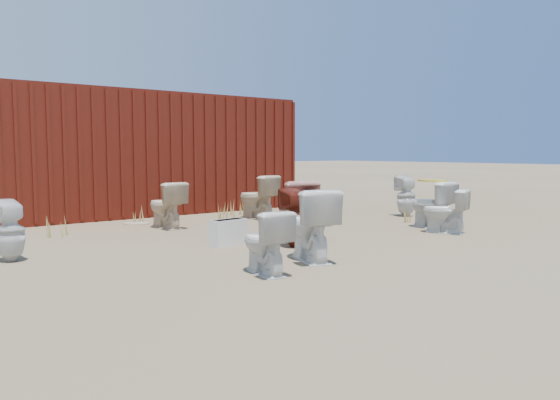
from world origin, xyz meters
TOP-DOWN VIEW (x-y plane):
  - ground at (0.00, 0.00)m, footprint 100.00×100.00m
  - shipping_container at (0.00, 5.20)m, footprint 6.00×2.40m
  - toilet_front_a at (-1.56, -1.17)m, footprint 0.46×0.69m
  - toilet_front_pink at (0.10, 0.38)m, footprint 0.74×0.94m
  - toilet_front_c at (-0.75, -0.93)m, footprint 0.71×0.92m
  - toilet_front_maroon at (-0.33, -0.14)m, footprint 0.41×0.42m
  - toilet_front_e at (2.26, -0.59)m, footprint 0.59×0.76m
  - toilet_back_a at (-3.47, 1.11)m, footprint 0.38×0.38m
  - toilet_back_beige_left at (-0.87, 2.51)m, footprint 0.49×0.78m
  - toilet_back_beige_right at (1.02, 2.62)m, footprint 0.59×0.87m
  - toilet_back_yellowlid at (2.56, -0.12)m, footprint 0.45×0.76m
  - toilet_back_e at (3.53, 1.19)m, footprint 0.45×0.46m
  - yellow_lid at (2.56, -0.12)m, footprint 0.39×0.49m
  - loose_tank at (-0.94, 0.50)m, footprint 0.52×0.26m
  - loose_lid_near at (-0.55, 0.76)m, footprint 0.54×0.60m
  - loose_lid_far at (-1.05, 3.29)m, footprint 0.58×0.59m
  - weed_clump_a at (-2.52, 2.69)m, footprint 0.36×0.36m
  - weed_clump_b at (0.32, 2.57)m, footprint 0.32×0.32m
  - weed_clump_c at (2.02, 2.78)m, footprint 0.36×0.36m
  - weed_clump_d at (-0.92, 3.49)m, footprint 0.30×0.30m
  - weed_clump_e at (1.07, 3.50)m, footprint 0.34×0.34m
  - weed_clump_f at (2.83, 0.70)m, footprint 0.28×0.28m

SIDE VIEW (x-z plane):
  - ground at x=0.00m, z-range 0.00..0.00m
  - loose_lid_near at x=-0.55m, z-range 0.00..0.02m
  - loose_lid_far at x=-1.05m, z-range 0.00..0.02m
  - weed_clump_e at x=1.07m, z-range 0.00..0.26m
  - weed_clump_f at x=2.83m, z-range 0.00..0.27m
  - weed_clump_d at x=-0.92m, z-range 0.00..0.27m
  - weed_clump_c at x=2.02m, z-range 0.00..0.29m
  - weed_clump_a at x=-2.52m, z-range 0.00..0.31m
  - weed_clump_b at x=0.32m, z-range 0.00..0.31m
  - loose_tank at x=-0.94m, z-range 0.00..0.35m
  - toilet_front_a at x=-1.56m, z-range 0.00..0.66m
  - toilet_front_e at x=2.26m, z-range 0.00..0.68m
  - toilet_back_a at x=-3.47m, z-range 0.00..0.71m
  - toilet_back_beige_left at x=-0.87m, z-range 0.00..0.76m
  - toilet_back_yellowlid at x=2.56m, z-range 0.00..0.77m
  - toilet_front_maroon at x=-0.33m, z-range 0.00..0.77m
  - toilet_back_e at x=3.53m, z-range 0.00..0.79m
  - toilet_back_beige_right at x=1.02m, z-range 0.00..0.81m
  - toilet_front_c at x=-0.75m, z-range 0.00..0.83m
  - toilet_front_pink at x=0.10m, z-range 0.00..0.84m
  - yellow_lid at x=2.56m, z-range 0.77..0.79m
  - shipping_container at x=0.00m, z-range 0.00..2.40m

